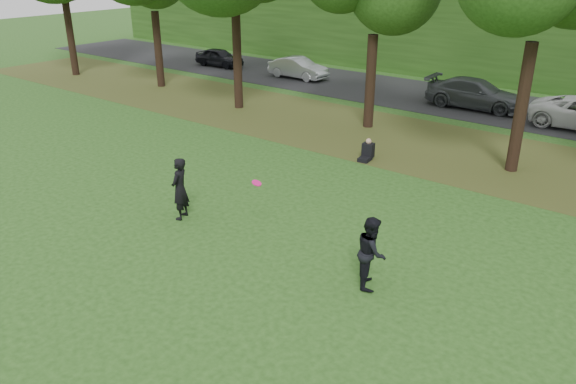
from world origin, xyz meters
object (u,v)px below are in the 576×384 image
object	(u,v)px
player_left	(180,189)
frisbee	(257,183)
player_right	(372,252)
seated_person	(367,152)

from	to	relation	value
player_left	frisbee	size ratio (longest dim) A/B	4.99
player_left	player_right	size ratio (longest dim) A/B	1.06
player_left	seated_person	bearing A→B (deg)	146.89
frisbee	seated_person	xyz separation A→B (m)	(-0.99, 7.58, -1.41)
player_right	frisbee	xyz separation A→B (m)	(-3.60, 0.04, 0.83)
player_right	seated_person	bearing A→B (deg)	0.31
player_right	seated_person	world-z (taller)	player_right
player_right	seated_person	distance (m)	8.91
player_left	frisbee	distance (m)	2.87
player_left	frisbee	bearing A→B (deg)	76.16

